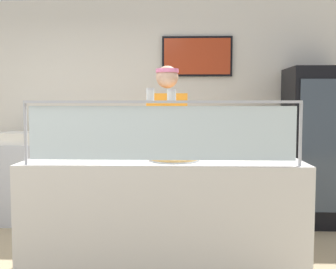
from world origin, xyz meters
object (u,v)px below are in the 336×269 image
(pizza_server, at_px, (177,156))
(pepper_flake_shaker, at_px, (172,96))
(pizza_tray, at_px, (174,159))
(pizza_box_stack, at_px, (24,138))
(parmesan_shaker, at_px, (150,95))
(drink_fridge, at_px, (316,146))
(worker_figure, at_px, (168,146))

(pizza_server, xyz_separation_m, pepper_flake_shaker, (-0.04, -0.23, 0.48))
(pizza_tray, height_order, pizza_box_stack, pizza_box_stack)
(pizza_server, relative_size, pepper_flake_shaker, 3.35)
(parmesan_shaker, xyz_separation_m, pizza_box_stack, (-1.63, 1.75, -0.47))
(pepper_flake_shaker, bearing_deg, drink_fridge, 47.63)
(pizza_server, xyz_separation_m, drink_fridge, (1.60, 1.57, -0.08))
(pizza_box_stack, bearing_deg, worker_figure, -27.02)
(pizza_tray, height_order, drink_fridge, drink_fridge)
(pizza_box_stack, bearing_deg, drink_fridge, 0.73)
(pizza_server, distance_m, parmesan_shaker, 0.57)
(pizza_server, bearing_deg, drink_fridge, 48.43)
(worker_figure, height_order, drink_fridge, drink_fridge)
(pizza_tray, relative_size, pizza_server, 1.44)
(worker_figure, bearing_deg, pizza_tray, -83.13)
(pepper_flake_shaker, distance_m, drink_fridge, 2.49)
(pizza_tray, bearing_deg, drink_fridge, 43.65)
(pizza_tray, relative_size, drink_fridge, 0.22)
(pepper_flake_shaker, xyz_separation_m, pizza_box_stack, (-1.79, 1.75, -0.46))
(worker_figure, distance_m, pizza_box_stack, 1.94)
(pepper_flake_shaker, bearing_deg, pizza_box_stack, 135.61)
(pizza_tray, height_order, worker_figure, worker_figure)
(parmesan_shaker, bearing_deg, pizza_box_stack, 133.00)
(worker_figure, bearing_deg, pizza_box_stack, 152.98)
(pepper_flake_shaker, xyz_separation_m, drink_fridge, (1.64, 1.80, -0.56))
(pizza_tray, xyz_separation_m, pepper_flake_shaker, (-0.02, -0.25, 0.50))
(drink_fridge, bearing_deg, worker_figure, -151.37)
(parmesan_shaker, bearing_deg, pepper_flake_shaker, 0.00)
(pizza_tray, height_order, pizza_server, pizza_server)
(pizza_server, relative_size, drink_fridge, 0.15)
(pizza_server, distance_m, drink_fridge, 2.24)
(pizza_server, height_order, worker_figure, worker_figure)
(pizza_tray, xyz_separation_m, parmesan_shaker, (-0.17, -0.25, 0.50))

